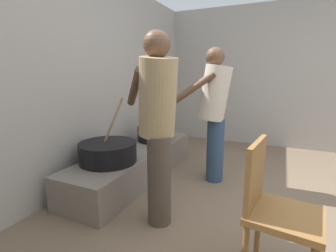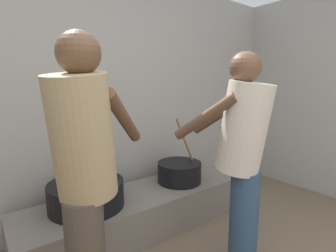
{
  "view_description": "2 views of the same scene",
  "coord_description": "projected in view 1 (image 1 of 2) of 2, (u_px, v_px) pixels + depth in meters",
  "views": [
    {
      "loc": [
        -1.99,
        0.2,
        1.26
      ],
      "look_at": [
        0.4,
        1.3,
        0.71
      ],
      "focal_mm": 26.59,
      "sensor_mm": 36.0,
      "label": 1
    },
    {
      "loc": [
        -0.64,
        -0.13,
        1.34
      ],
      "look_at": [
        0.26,
        1.05,
        1.09
      ],
      "focal_mm": 27.25,
      "sensor_mm": 36.0,
      "label": 2
    }
  ],
  "objects": [
    {
      "name": "chair_brown_wood",
      "position": [
        274.0,
        207.0,
        1.46
      ],
      "size": [
        0.45,
        0.45,
        0.88
      ],
      "color": "olive",
      "rests_on": "ground_plane"
    },
    {
      "name": "ground_plane",
      "position": [
        297.0,
        238.0,
        1.95
      ],
      "size": [
        11.08,
        11.08,
        0.0
      ],
      "primitive_type": "plane",
      "color": "#75604C"
    },
    {
      "name": "cooking_pot_main",
      "position": [
        108.0,
        152.0,
        2.61
      ],
      "size": [
        0.6,
        0.6,
        0.66
      ],
      "color": "black",
      "rests_on": "hearth_ledge"
    },
    {
      "name": "cook_in_cream_shirt",
      "position": [
        214.0,
        108.0,
        2.84
      ],
      "size": [
        0.51,
        0.72,
        1.55
      ],
      "color": "navy",
      "rests_on": "ground_plane"
    },
    {
      "name": "cooking_pot_secondary",
      "position": [
        154.0,
        133.0,
        3.44
      ],
      "size": [
        0.44,
        0.44,
        0.66
      ],
      "color": "black",
      "rests_on": "hearth_ledge"
    },
    {
      "name": "hearth_ledge",
      "position": [
        136.0,
        163.0,
        3.07
      ],
      "size": [
        2.1,
        0.6,
        0.35
      ],
      "primitive_type": "cube",
      "color": "slate",
      "rests_on": "ground_plane"
    },
    {
      "name": "block_enclosure_right",
      "position": [
        298.0,
        77.0,
        4.16
      ],
      "size": [
        0.2,
        4.8,
        2.42
      ],
      "primitive_type": "cube",
      "color": "#ADA8A0",
      "rests_on": "ground_plane"
    },
    {
      "name": "cook_in_tan_shirt",
      "position": [
        158.0,
        118.0,
        2.01
      ],
      "size": [
        0.7,
        0.69,
        1.59
      ],
      "color": "#4C4238",
      "rests_on": "ground_plane"
    },
    {
      "name": "block_enclosure_rear",
      "position": [
        67.0,
        79.0,
        2.64
      ],
      "size": [
        5.74,
        0.2,
        2.42
      ],
      "primitive_type": "cube",
      "color": "#ADA8A0",
      "rests_on": "ground_plane"
    }
  ]
}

